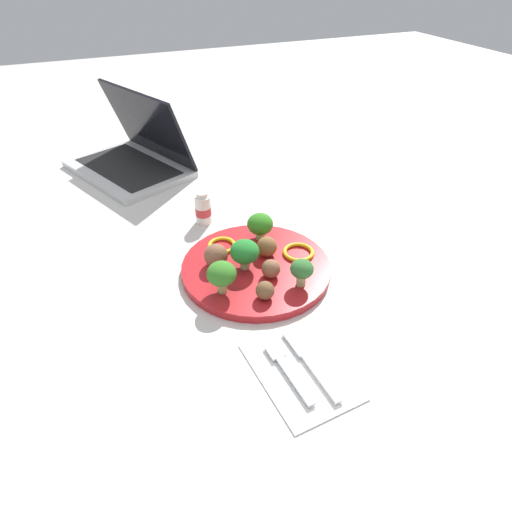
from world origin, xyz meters
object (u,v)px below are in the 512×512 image
broccoli_floret_mid_right (222,274)px  fork (287,369)px  meatball_mid_left (265,290)px  yogurt_bottle (203,209)px  meatball_far_rim (216,255)px  laptop (134,156)px  knife (308,361)px  plate (256,268)px  broccoli_floret_center (260,224)px  pepper_ring_mid_right (222,245)px  pepper_ring_back_right (298,252)px  meatball_front_right (271,269)px  napkin (300,371)px  broccoli_floret_front_left (244,252)px  meatball_back_right (267,247)px  broccoli_floret_far_rim (302,270)px

broccoli_floret_mid_right → fork: size_ratio=0.49×
meatball_mid_left → yogurt_bottle: (0.30, 0.02, 0.00)m
meatball_far_rim → yogurt_bottle: size_ratio=0.61×
fork → laptop: 0.78m
meatball_mid_left → knife: (-0.14, -0.01, -0.02)m
meatball_far_rim → meatball_mid_left: bearing=-158.3°
plate → broccoli_floret_center: broccoli_floret_center is taller
meatball_mid_left → pepper_ring_mid_right: meatball_mid_left is taller
meatball_mid_left → pepper_ring_back_right: 0.15m
meatball_front_right → napkin: bearing=167.9°
broccoli_floret_mid_right → meatball_mid_left: bearing=-125.5°
broccoli_floret_front_left → fork: (-0.24, 0.03, -0.04)m
meatball_back_right → fork: size_ratio=0.33×
broccoli_floret_mid_right → meatball_back_right: bearing=-58.8°
plate → broccoli_floret_far_rim: (-0.08, -0.05, 0.04)m
meatball_front_right → pepper_ring_back_right: meatball_front_right is taller
plate → pepper_ring_mid_right: pepper_ring_mid_right is taller
broccoli_floret_mid_right → meatball_back_right: broccoli_floret_mid_right is taller
broccoli_floret_front_left → broccoli_floret_far_rim: size_ratio=1.12×
meatball_far_rim → fork: bearing=-176.0°
meatball_back_right → fork: (-0.26, 0.08, -0.03)m
pepper_ring_mid_right → knife: bearing=-175.3°
plate → meatball_mid_left: (-0.09, 0.02, 0.02)m
pepper_ring_back_right → broccoli_floret_center: bearing=31.3°
meatball_mid_left → meatball_front_right: meatball_front_right is taller
laptop → broccoli_floret_far_rim: bearing=-164.0°
plate → broccoli_floret_front_left: 0.05m
meatball_front_right → pepper_ring_mid_right: meatball_front_right is taller
plate → knife: plate is taller
meatball_front_right → yogurt_bottle: bearing=11.2°
broccoli_floret_far_rim → yogurt_bottle: size_ratio=0.70×
broccoli_floret_front_left → pepper_ring_back_right: size_ratio=0.94×
meatball_mid_left → napkin: size_ratio=0.19×
pepper_ring_mid_right → fork: (-0.32, 0.01, -0.01)m
broccoli_floret_front_left → pepper_ring_mid_right: 0.09m
broccoli_floret_front_left → broccoli_floret_center: (0.08, -0.06, -0.00)m
pepper_ring_mid_right → laptop: 0.47m
meatball_mid_left → pepper_ring_mid_right: 0.17m
meatball_mid_left → meatball_front_right: size_ratio=0.94×
knife → broccoli_floret_mid_right: bearing=20.1°
knife → laptop: (0.78, 0.11, 0.03)m
broccoli_floret_mid_right → fork: 0.20m
meatball_far_rim → meatball_front_right: (-0.07, -0.08, -0.01)m
broccoli_floret_center → fork: size_ratio=0.45×
napkin → yogurt_bottle: yogurt_bottle is taller
meatball_far_rim → pepper_ring_back_right: 0.16m
broccoli_floret_front_left → pepper_ring_mid_right: size_ratio=1.02×
broccoli_floret_front_left → pepper_ring_back_right: broccoli_floret_front_left is taller
broccoli_floret_center → meatball_back_right: bearing=169.2°
napkin → laptop: 0.79m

